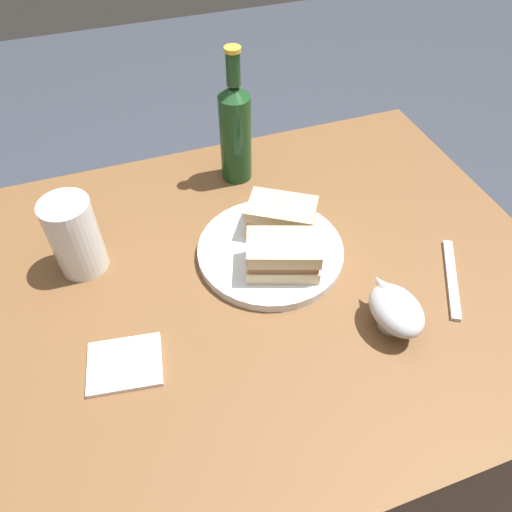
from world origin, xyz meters
TOP-DOWN VIEW (x-y plane):
  - ground_plane at (0.00, 0.00)m, footprint 6.00×6.00m
  - dining_table at (0.00, 0.00)m, footprint 1.11×0.81m
  - plate at (-0.07, -0.04)m, footprint 0.26×0.26m
  - sandwich_half_left at (-0.07, 0.01)m, footprint 0.14×0.11m
  - sandwich_half_right at (-0.11, -0.08)m, footprint 0.14×0.13m
  - potato_wedge_front at (-0.09, 0.01)m, footprint 0.03×0.05m
  - potato_wedge_middle at (-0.13, -0.02)m, footprint 0.04×0.04m
  - potato_wedge_back at (-0.10, -0.02)m, footprint 0.04×0.05m
  - potato_wedge_left_edge at (-0.10, -0.02)m, footprint 0.04×0.05m
  - pint_glass at (0.25, -0.13)m, footprint 0.08×0.08m
  - gravy_boat at (-0.20, 0.17)m, footprint 0.08×0.12m
  - cider_bottle at (-0.08, -0.28)m, footprint 0.06×0.06m
  - napkin at (0.22, 0.10)m, footprint 0.12×0.11m
  - fork at (-0.35, 0.12)m, footprint 0.10×0.16m

SIDE VIEW (x-z plane):
  - ground_plane at x=0.00m, z-range 0.00..0.00m
  - dining_table at x=0.00m, z-range 0.00..0.71m
  - fork at x=-0.35m, z-range 0.71..0.72m
  - napkin at x=0.22m, z-range 0.71..0.72m
  - plate at x=-0.07m, z-range 0.71..0.73m
  - potato_wedge_middle at x=-0.13m, z-range 0.73..0.75m
  - potato_wedge_front at x=-0.09m, z-range 0.73..0.75m
  - potato_wedge_left_edge at x=-0.10m, z-range 0.73..0.75m
  - potato_wedge_back at x=-0.10m, z-range 0.73..0.75m
  - gravy_boat at x=-0.20m, z-range 0.72..0.79m
  - sandwich_half_right at x=-0.11m, z-range 0.73..0.79m
  - sandwich_half_left at x=-0.07m, z-range 0.73..0.79m
  - pint_glass at x=0.25m, z-range 0.70..0.85m
  - cider_bottle at x=-0.08m, z-range 0.69..0.96m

